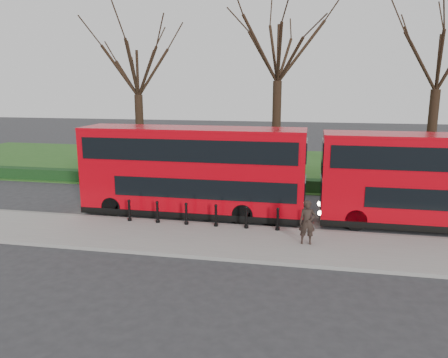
% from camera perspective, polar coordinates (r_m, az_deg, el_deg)
% --- Properties ---
extents(ground, '(120.00, 120.00, 0.00)m').
position_cam_1_polar(ground, '(21.74, -0.87, -5.41)').
color(ground, '#28282B').
rests_on(ground, ground).
extents(pavement, '(60.00, 4.00, 0.15)m').
position_cam_1_polar(pavement, '(18.95, -2.81, -7.88)').
color(pavement, gray).
rests_on(pavement, ground).
extents(kerb, '(60.00, 0.25, 0.16)m').
position_cam_1_polar(kerb, '(20.78, -1.46, -6.03)').
color(kerb, slate).
rests_on(kerb, ground).
extents(grass_verge, '(60.00, 18.00, 0.06)m').
position_cam_1_polar(grass_verge, '(36.11, 4.18, 1.73)').
color(grass_verge, '#24501A').
rests_on(grass_verge, ground).
extents(hedge, '(60.00, 0.90, 0.80)m').
position_cam_1_polar(hedge, '(28.09, 2.07, -0.50)').
color(hedge, black).
rests_on(hedge, ground).
extents(yellow_line_outer, '(60.00, 0.10, 0.01)m').
position_cam_1_polar(yellow_line_outer, '(21.08, -1.27, -5.96)').
color(yellow_line_outer, yellow).
rests_on(yellow_line_outer, ground).
extents(yellow_line_inner, '(60.00, 0.10, 0.01)m').
position_cam_1_polar(yellow_line_inner, '(21.27, -1.16, -5.79)').
color(yellow_line_inner, yellow).
rests_on(yellow_line_inner, ground).
extents(tree_left, '(6.84, 6.84, 10.68)m').
position_cam_1_polar(tree_left, '(32.71, -11.26, 14.06)').
color(tree_left, black).
rests_on(tree_left, ground).
extents(tree_mid, '(7.96, 7.96, 12.44)m').
position_cam_1_polar(tree_mid, '(30.44, 7.11, 16.77)').
color(tree_mid, black).
rests_on(tree_mid, ground).
extents(tree_right, '(7.33, 7.33, 11.45)m').
position_cam_1_polar(tree_right, '(31.23, 26.30, 14.20)').
color(tree_right, black).
rests_on(tree_right, ground).
extents(bollard_row, '(8.69, 0.15, 1.00)m').
position_cam_1_polar(bollard_row, '(20.24, -1.06, -4.83)').
color(bollard_row, black).
rests_on(bollard_row, pavement).
extents(bus_lead, '(11.28, 2.59, 4.49)m').
position_cam_1_polar(bus_lead, '(22.16, -4.12, 0.94)').
color(bus_lead, '#AD020D').
rests_on(bus_lead, ground).
extents(bus_rear, '(10.99, 2.52, 4.37)m').
position_cam_1_polar(bus_rear, '(22.42, 26.74, -0.37)').
color(bus_rear, '#AD020D').
rests_on(bus_rear, ground).
extents(pedestrian, '(0.69, 0.48, 1.83)m').
position_cam_1_polar(pedestrian, '(18.26, 10.82, -5.58)').
color(pedestrian, black).
rests_on(pedestrian, pavement).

